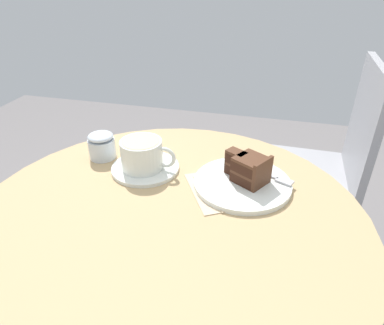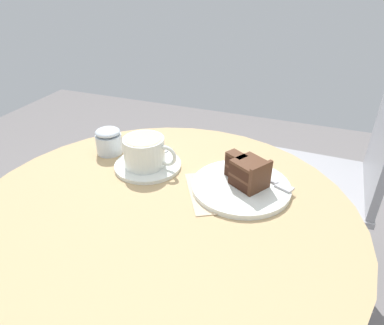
{
  "view_description": "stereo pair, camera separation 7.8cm",
  "coord_description": "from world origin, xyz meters",
  "px_view_note": "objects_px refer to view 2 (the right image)",
  "views": [
    {
      "loc": [
        0.18,
        -0.52,
        1.13
      ],
      "look_at": [
        0.02,
        0.14,
        0.73
      ],
      "focal_mm": 32.0,
      "sensor_mm": 36.0,
      "label": 1
    },
    {
      "loc": [
        0.26,
        -0.49,
        1.13
      ],
      "look_at": [
        0.02,
        0.14,
        0.73
      ],
      "focal_mm": 32.0,
      "sensor_mm": 36.0,
      "label": 2
    }
  ],
  "objects_px": {
    "coffee_cup": "(145,151)",
    "napkin": "(229,190)",
    "teaspoon": "(154,152)",
    "fork": "(269,180)",
    "cake_plate": "(241,186)",
    "sugar_pot": "(109,141)",
    "saucer": "(148,165)",
    "cafe_chair": "(342,170)",
    "cake_slice": "(248,172)"
  },
  "relations": [
    {
      "from": "saucer",
      "to": "teaspoon",
      "type": "bearing_deg",
      "value": 102.46
    },
    {
      "from": "coffee_cup",
      "to": "cake_plate",
      "type": "xyz_separation_m",
      "value": [
        0.24,
        -0.01,
        -0.04
      ]
    },
    {
      "from": "cake_slice",
      "to": "coffee_cup",
      "type": "bearing_deg",
      "value": -179.79
    },
    {
      "from": "cake_plate",
      "to": "cafe_chair",
      "type": "height_order",
      "value": "cafe_chair"
    },
    {
      "from": "fork",
      "to": "cafe_chair",
      "type": "height_order",
      "value": "cafe_chair"
    },
    {
      "from": "fork",
      "to": "sugar_pot",
      "type": "relative_size",
      "value": 2.1
    },
    {
      "from": "cafe_chair",
      "to": "saucer",
      "type": "bearing_deg",
      "value": -45.2
    },
    {
      "from": "teaspoon",
      "to": "fork",
      "type": "bearing_deg",
      "value": -42.0
    },
    {
      "from": "coffee_cup",
      "to": "sugar_pot",
      "type": "relative_size",
      "value": 1.92
    },
    {
      "from": "cake_slice",
      "to": "napkin",
      "type": "distance_m",
      "value": 0.06
    },
    {
      "from": "cake_plate",
      "to": "sugar_pot",
      "type": "relative_size",
      "value": 3.16
    },
    {
      "from": "fork",
      "to": "cafe_chair",
      "type": "distance_m",
      "value": 0.5
    },
    {
      "from": "napkin",
      "to": "cafe_chair",
      "type": "bearing_deg",
      "value": 60.96
    },
    {
      "from": "saucer",
      "to": "cake_plate",
      "type": "height_order",
      "value": "cake_plate"
    },
    {
      "from": "napkin",
      "to": "teaspoon",
      "type": "bearing_deg",
      "value": 159.99
    },
    {
      "from": "teaspoon",
      "to": "saucer",
      "type": "bearing_deg",
      "value": -113.33
    },
    {
      "from": "saucer",
      "to": "fork",
      "type": "relative_size",
      "value": 1.12
    },
    {
      "from": "saucer",
      "to": "coffee_cup",
      "type": "distance_m",
      "value": 0.04
    },
    {
      "from": "saucer",
      "to": "cake_slice",
      "type": "distance_m",
      "value": 0.25
    },
    {
      "from": "fork",
      "to": "sugar_pot",
      "type": "distance_m",
      "value": 0.42
    },
    {
      "from": "coffee_cup",
      "to": "sugar_pot",
      "type": "xyz_separation_m",
      "value": [
        -0.13,
        0.04,
        -0.01
      ]
    },
    {
      "from": "saucer",
      "to": "sugar_pot",
      "type": "relative_size",
      "value": 2.35
    },
    {
      "from": "fork",
      "to": "sugar_pot",
      "type": "xyz_separation_m",
      "value": [
        -0.42,
        0.01,
        0.02
      ]
    },
    {
      "from": "teaspoon",
      "to": "fork",
      "type": "distance_m",
      "value": 0.31
    },
    {
      "from": "fork",
      "to": "cafe_chair",
      "type": "bearing_deg",
      "value": 90.89
    },
    {
      "from": "fork",
      "to": "cake_slice",
      "type": "bearing_deg",
      "value": -123.91
    },
    {
      "from": "saucer",
      "to": "napkin",
      "type": "height_order",
      "value": "saucer"
    },
    {
      "from": "sugar_pot",
      "to": "fork",
      "type": "bearing_deg",
      "value": -1.05
    },
    {
      "from": "cake_slice",
      "to": "fork",
      "type": "height_order",
      "value": "cake_slice"
    },
    {
      "from": "sugar_pot",
      "to": "cafe_chair",
      "type": "bearing_deg",
      "value": 34.8
    },
    {
      "from": "cake_plate",
      "to": "cafe_chair",
      "type": "xyz_separation_m",
      "value": [
        0.25,
        0.47,
        -0.17
      ]
    },
    {
      "from": "teaspoon",
      "to": "sugar_pot",
      "type": "relative_size",
      "value": 1.28
    },
    {
      "from": "saucer",
      "to": "sugar_pot",
      "type": "xyz_separation_m",
      "value": [
        -0.13,
        0.03,
        0.03
      ]
    },
    {
      "from": "cake_plate",
      "to": "sugar_pot",
      "type": "height_order",
      "value": "sugar_pot"
    },
    {
      "from": "saucer",
      "to": "cake_plate",
      "type": "bearing_deg",
      "value": -2.78
    },
    {
      "from": "coffee_cup",
      "to": "cake_plate",
      "type": "bearing_deg",
      "value": -1.32
    },
    {
      "from": "coffee_cup",
      "to": "fork",
      "type": "relative_size",
      "value": 0.92
    },
    {
      "from": "teaspoon",
      "to": "napkin",
      "type": "bearing_deg",
      "value": -55.8
    },
    {
      "from": "teaspoon",
      "to": "napkin",
      "type": "height_order",
      "value": "teaspoon"
    },
    {
      "from": "saucer",
      "to": "cake_plate",
      "type": "distance_m",
      "value": 0.24
    },
    {
      "from": "cake_slice",
      "to": "cafe_chair",
      "type": "distance_m",
      "value": 0.56
    },
    {
      "from": "saucer",
      "to": "teaspoon",
      "type": "distance_m",
      "value": 0.06
    },
    {
      "from": "coffee_cup",
      "to": "cafe_chair",
      "type": "relative_size",
      "value": 0.15
    },
    {
      "from": "saucer",
      "to": "fork",
      "type": "bearing_deg",
      "value": 4.47
    },
    {
      "from": "saucer",
      "to": "teaspoon",
      "type": "relative_size",
      "value": 1.84
    },
    {
      "from": "cake_plate",
      "to": "teaspoon",
      "type": "bearing_deg",
      "value": 164.79
    },
    {
      "from": "coffee_cup",
      "to": "napkin",
      "type": "bearing_deg",
      "value": -5.38
    },
    {
      "from": "cake_plate",
      "to": "sugar_pot",
      "type": "xyz_separation_m",
      "value": [
        -0.37,
        0.04,
        0.03
      ]
    },
    {
      "from": "coffee_cup",
      "to": "teaspoon",
      "type": "height_order",
      "value": "coffee_cup"
    },
    {
      "from": "saucer",
      "to": "sugar_pot",
      "type": "bearing_deg",
      "value": 166.53
    }
  ]
}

